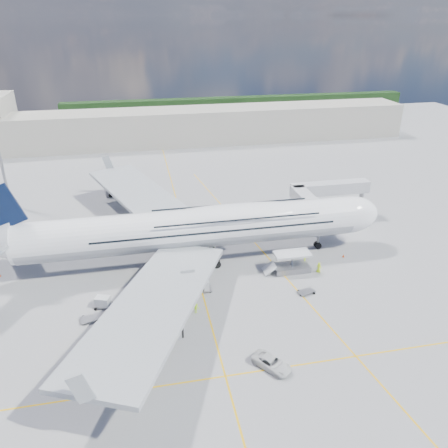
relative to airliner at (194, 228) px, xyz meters
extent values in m
plane|color=gray|center=(-0.26, -10.00, -6.87)|extent=(300.00, 300.00, 0.00)
cube|color=#E6AB0C|center=(-0.26, -10.00, -6.86)|extent=(0.25, 220.00, 0.01)
cube|color=#E6AB0C|center=(-0.26, -30.00, -6.86)|extent=(120.00, 0.25, 0.01)
cube|color=#E6AB0C|center=(13.74, 0.00, -6.86)|extent=(14.16, 99.06, 0.01)
cylinder|color=white|center=(-0.26, 0.00, -0.07)|extent=(62.00, 7.20, 7.20)
cylinder|color=#9EA0A5|center=(-0.26, 0.00, -0.22)|extent=(60.76, 7.13, 7.13)
ellipsoid|color=white|center=(7.74, 0.00, 1.91)|extent=(36.00, 6.84, 3.76)
ellipsoid|color=white|center=(30.74, 0.00, -0.07)|extent=(11.52, 7.20, 7.20)
ellipsoid|color=black|center=(33.98, 0.00, 0.53)|extent=(3.84, 4.16, 1.44)
cube|color=#999EA3|center=(-8.26, 20.00, -1.27)|extent=(25.49, 39.15, 3.35)
cube|color=#999EA3|center=(-8.26, -20.00, -1.27)|extent=(25.49, 39.15, 3.35)
cylinder|color=#B7BABF|center=(-3.26, 12.50, -3.67)|extent=(5.20, 3.50, 3.50)
cylinder|color=#B7BABF|center=(-7.76, 23.00, -3.67)|extent=(5.20, 3.50, 3.50)
cylinder|color=#B7BABF|center=(-3.26, -12.50, -3.67)|extent=(5.20, 3.50, 3.50)
cylinder|color=#B7BABF|center=(-7.76, -23.00, -3.67)|extent=(5.20, 3.50, 3.50)
cylinder|color=gray|center=(24.74, 0.00, -4.67)|extent=(0.44, 0.44, 3.80)
cylinder|color=black|center=(24.74, 0.00, -6.22)|extent=(1.30, 0.90, 1.30)
cylinder|color=gray|center=(-0.26, 0.00, -4.67)|extent=(0.56, 0.56, 3.80)
cylinder|color=black|center=(-0.26, 3.20, -6.12)|extent=(1.50, 0.90, 1.50)
cube|color=#B7B7BC|center=(24.74, 8.60, 0.23)|extent=(3.00, 10.00, 2.60)
cube|color=#B7B7BC|center=(32.74, 13.60, 0.23)|extent=(18.00, 3.00, 2.60)
cylinder|color=gray|center=(26.74, 11.60, -3.32)|extent=(0.80, 0.80, 7.10)
cylinder|color=black|center=(26.74, 11.60, -6.42)|extent=(0.90, 0.80, 0.90)
cylinder|color=gray|center=(40.74, 13.60, -3.32)|extent=(1.00, 1.00, 7.10)
cube|color=gray|center=(40.74, 13.60, -6.47)|extent=(2.00, 2.00, 0.80)
cylinder|color=#B7B7BC|center=(24.74, 4.80, 0.23)|extent=(3.60, 3.60, 2.80)
cube|color=silver|center=(16.74, -7.10, -3.37)|extent=(6.50, 3.20, 0.35)
cube|color=gray|center=(16.74, -7.10, -6.32)|extent=(6.50, 3.20, 1.10)
cube|color=gray|center=(16.74, -7.10, -4.82)|extent=(0.22, 1.99, 3.00)
cylinder|color=black|center=(14.14, -8.30, -6.52)|extent=(0.70, 0.30, 0.70)
cube|color=silver|center=(12.54, -7.10, -5.87)|extent=(2.16, 2.60, 1.60)
cylinder|color=gray|center=(-40.26, 35.00, 5.63)|extent=(0.70, 0.70, 25.00)
cube|color=#B2AD9E|center=(-0.26, 85.00, -0.87)|extent=(180.00, 16.00, 12.00)
cube|color=#193814|center=(39.74, 130.00, -2.87)|extent=(160.00, 6.00, 8.00)
cube|color=gray|center=(-16.31, -11.67, -6.52)|extent=(3.38, 2.53, 0.18)
cylinder|color=black|center=(-17.52, -12.27, -6.65)|extent=(0.44, 0.18, 0.44)
cylinder|color=black|center=(-15.11, -11.07, -6.65)|extent=(0.44, 0.18, 0.44)
cube|color=silver|center=(-16.31, -11.67, -5.71)|extent=(2.59, 2.16, 1.51)
cube|color=gray|center=(-7.18, -16.91, -6.48)|extent=(3.69, 2.74, 0.20)
cylinder|color=black|center=(-8.50, -17.57, -6.63)|extent=(0.48, 0.20, 0.48)
cylinder|color=black|center=(-5.86, -16.25, -6.63)|extent=(0.48, 0.20, 0.48)
cube|color=silver|center=(-7.18, -16.91, -5.60)|extent=(2.82, 2.35, 1.65)
cube|color=gray|center=(-11.10, -22.24, -6.54)|extent=(3.09, 2.25, 0.17)
cylinder|color=black|center=(-12.21, -22.80, -6.66)|extent=(0.41, 0.17, 0.41)
cylinder|color=black|center=(-9.99, -21.69, -6.66)|extent=(0.41, 0.17, 0.41)
cube|color=silver|center=(-11.10, -22.24, -5.80)|extent=(2.36, 1.94, 1.39)
cube|color=gray|center=(-17.82, -14.69, -6.47)|extent=(3.76, 2.55, 0.21)
cylinder|color=black|center=(-19.19, -15.37, -6.62)|extent=(0.50, 0.21, 0.50)
cylinder|color=black|center=(-16.44, -14.00, -6.62)|extent=(0.50, 0.21, 0.50)
cube|color=gray|center=(16.79, -14.48, -6.53)|extent=(3.19, 2.35, 0.17)
cylinder|color=black|center=(15.65, -15.05, -6.66)|extent=(0.42, 0.17, 0.42)
cylinder|color=black|center=(17.94, -13.90, -6.66)|extent=(0.42, 0.17, 0.42)
cube|color=gray|center=(-0.22, -10.39, -6.49)|extent=(3.39, 1.99, 0.20)
cylinder|color=black|center=(-1.52, -11.04, -6.63)|extent=(0.48, 0.20, 0.48)
cylinder|color=black|center=(1.09, -9.73, -6.63)|extent=(0.48, 0.20, 0.48)
cube|color=silver|center=(-0.22, -10.39, -5.61)|extent=(2.52, 1.81, 1.64)
cube|color=silver|center=(-12.83, -18.62, -6.27)|extent=(2.64, 1.95, 1.11)
cube|color=black|center=(-12.83, -18.62, -5.59)|extent=(1.18, 1.28, 0.43)
cylinder|color=black|center=(-13.68, -19.09, -6.59)|extent=(0.55, 0.21, 0.55)
cylinder|color=black|center=(-11.97, -18.15, -6.59)|extent=(0.55, 0.21, 0.55)
cube|color=gray|center=(-4.62, 10.92, -5.83)|extent=(6.88, 2.92, 2.07)
cube|color=silver|center=(-5.34, 10.92, -3.87)|extent=(5.13, 2.91, 2.28)
cube|color=silver|center=(-2.03, 10.92, -4.90)|extent=(2.01, 2.50, 1.66)
cube|color=black|center=(-1.31, 10.92, -4.69)|extent=(0.29, 2.08, 0.93)
cylinder|color=black|center=(-2.34, 9.73, -6.30)|extent=(1.14, 0.36, 1.14)
cylinder|color=black|center=(-6.90, 12.11, -6.30)|extent=(1.14, 0.36, 1.14)
cube|color=#E9440C|center=(-5.34, 10.92, -4.59)|extent=(5.18, 2.96, 0.52)
cube|color=gray|center=(-14.41, 37.55, -5.78)|extent=(7.44, 4.05, 2.17)
cube|color=silver|center=(-15.16, 37.55, -3.73)|extent=(5.66, 3.76, 2.38)
cube|color=silver|center=(-11.70, 37.55, -4.81)|extent=(2.44, 2.85, 1.73)
cube|color=black|center=(-10.94, 37.55, -4.59)|extent=(0.62, 2.15, 0.98)
cylinder|color=black|center=(-12.02, 36.30, -6.27)|extent=(1.19, 0.38, 1.19)
cylinder|color=black|center=(-16.79, 38.79, -6.27)|extent=(1.19, 0.38, 1.19)
imported|color=silver|center=(6.03, -29.72, -6.10)|extent=(5.37, 5.97, 1.54)
imported|color=#C1F519|center=(19.71, -6.03, -6.01)|extent=(0.72, 0.74, 1.71)
imported|color=#A2FA1A|center=(17.93, -3.18, -5.99)|extent=(0.99, 1.07, 1.75)
imported|color=#BBFC1A|center=(-8.74, -8.05, -5.91)|extent=(0.87, 1.21, 1.91)
imported|color=#D6FF1A|center=(21.39, -8.63, -5.89)|extent=(1.14, 1.08, 1.96)
imported|color=#A7ED18|center=(-2.09, -16.08, -5.98)|extent=(1.20, 0.77, 1.77)
cone|color=#E9440C|center=(28.24, -4.44, -6.59)|extent=(0.44, 0.44, 0.56)
cube|color=#E9440C|center=(28.24, -4.44, -6.85)|extent=(0.38, 0.38, 0.03)
cone|color=#E9440C|center=(-7.82, 9.86, -6.62)|extent=(0.39, 0.39, 0.49)
cube|color=#E9440C|center=(-7.82, 9.86, -6.85)|extent=(0.34, 0.34, 0.03)
cone|color=#E9440C|center=(-8.83, 24.52, -6.55)|extent=(0.50, 0.50, 0.63)
cube|color=#E9440C|center=(-8.83, 24.52, -6.85)|extent=(0.43, 0.43, 0.03)
cone|color=#E9440C|center=(-7.70, -7.60, -6.57)|extent=(0.47, 0.47, 0.59)
cube|color=#E9440C|center=(-7.70, -7.60, -6.85)|extent=(0.40, 0.40, 0.03)
cone|color=#E9440C|center=(-13.12, -31.25, -6.63)|extent=(0.38, 0.38, 0.49)
cube|color=#E9440C|center=(-13.12, -31.25, -6.86)|extent=(0.33, 0.33, 0.03)
cone|color=#E9440C|center=(-34.83, 1.39, -6.60)|extent=(0.43, 0.43, 0.54)
cube|color=#E9440C|center=(-34.83, 1.39, -6.85)|extent=(0.37, 0.37, 0.03)
camera|label=1|loc=(-8.89, -71.34, 35.15)|focal=35.00mm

